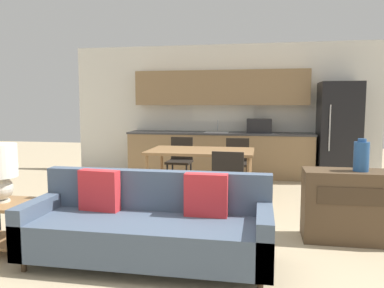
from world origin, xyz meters
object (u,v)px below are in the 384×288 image
(side_table, at_px, (3,218))
(dining_chair_far_left, at_px, (180,159))
(refrigerator, at_px, (338,132))
(table_lamp, at_px, (0,168))
(credenza, at_px, (359,206))
(dining_chair_near_right, at_px, (229,180))
(dining_chair_far_right, at_px, (237,161))
(vase, at_px, (361,156))
(dining_table, at_px, (201,154))
(couch, at_px, (149,227))

(side_table, relative_size, dining_chair_far_left, 0.59)
(refrigerator, bearing_deg, table_lamp, -132.95)
(table_lamp, xyz_separation_m, credenza, (3.56, 0.92, -0.46))
(table_lamp, bearing_deg, dining_chair_near_right, 34.98)
(dining_chair_far_right, bearing_deg, dining_chair_far_left, 175.33)
(dining_chair_near_right, bearing_deg, dining_chair_far_left, -54.67)
(credenza, xyz_separation_m, dining_chair_far_right, (-1.42, 2.22, 0.12))
(credenza, distance_m, dining_chair_near_right, 1.54)
(refrigerator, relative_size, credenza, 1.64)
(vase, distance_m, dining_chair_far_left, 3.36)
(credenza, height_order, dining_chair_far_right, dining_chair_far_right)
(table_lamp, height_order, dining_chair_far_left, table_lamp)
(dining_chair_far_left, bearing_deg, dining_chair_far_right, -0.23)
(dining_table, xyz_separation_m, side_table, (-1.62, -2.36, -0.37))
(couch, xyz_separation_m, dining_chair_far_left, (-0.38, 3.16, 0.17))
(dining_table, bearing_deg, credenza, -36.48)
(couch, relative_size, side_table, 4.35)
(dining_chair_far_right, bearing_deg, side_table, -126.46)
(dining_chair_near_right, bearing_deg, side_table, 39.84)
(dining_table, bearing_deg, dining_chair_far_left, 121.09)
(dining_table, height_order, dining_chair_far_left, dining_chair_far_left)
(couch, bearing_deg, table_lamp, -179.10)
(refrigerator, height_order, dining_chair_near_right, refrigerator)
(dining_table, bearing_deg, dining_chair_far_right, 57.74)
(dining_table, height_order, table_lamp, table_lamp)
(credenza, distance_m, vase, 0.54)
(side_table, bearing_deg, dining_chair_far_left, 70.71)
(couch, height_order, side_table, couch)
(couch, relative_size, credenza, 1.96)
(refrigerator, relative_size, dining_chair_far_right, 2.14)
(table_lamp, bearing_deg, dining_chair_far_left, 70.56)
(table_lamp, relative_size, credenza, 0.50)
(table_lamp, bearing_deg, dining_chair_far_right, 55.88)
(table_lamp, relative_size, dining_chair_far_right, 0.66)
(couch, bearing_deg, dining_chair_far_left, 96.91)
(refrigerator, relative_size, table_lamp, 3.26)
(vase, bearing_deg, couch, -156.69)
(refrigerator, xyz_separation_m, couch, (-2.47, -4.25, -0.61))
(side_table, bearing_deg, dining_chair_far_right, 56.02)
(refrigerator, bearing_deg, dining_chair_far_left, -159.13)
(dining_chair_far_left, bearing_deg, vase, -41.19)
(side_table, bearing_deg, vase, 14.41)
(credenza, relative_size, dining_chair_near_right, 1.31)
(vase, bearing_deg, dining_chair_far_right, 122.42)
(refrigerator, height_order, table_lamp, refrigerator)
(side_table, bearing_deg, couch, 1.12)
(vase, distance_m, dining_chair_far_right, 2.69)
(dining_chair_far_right, relative_size, dining_chair_near_right, 1.00)
(vase, bearing_deg, credenza, 85.23)
(refrigerator, distance_m, table_lamp, 5.84)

